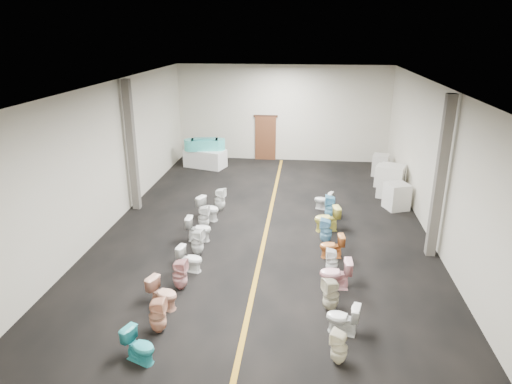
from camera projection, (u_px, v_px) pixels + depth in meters
The scene contains 37 objects.
floor at pixel (267, 225), 14.84m from camera, with size 16.00×16.00×0.00m, color black.
ceiling at pixel (269, 84), 13.32m from camera, with size 16.00×16.00×0.00m, color black.
wall_back at pixel (283, 114), 21.56m from camera, with size 10.00×10.00×0.00m, color beige.
wall_front at pixel (220, 306), 6.60m from camera, with size 10.00×10.00×0.00m, color beige.
wall_left at pixel (113, 154), 14.60m from camera, with size 16.00×16.00×0.00m, color beige.
wall_right at pixel (435, 164), 13.56m from camera, with size 16.00×16.00×0.00m, color beige.
aisle_stripe at pixel (267, 225), 14.84m from camera, with size 0.12×15.60×0.01m, color #9C6B16.
back_door at pixel (265, 138), 22.00m from camera, with size 1.00×0.10×2.10m, color #562D19.
door_frame at pixel (266, 116), 21.65m from camera, with size 1.15×0.08×0.10m, color #331C11.
column_left at pixel (132, 147), 15.51m from camera, with size 0.25×0.25×4.50m, color #59544C.
column_right at pixel (440, 179), 12.18m from camera, with size 0.25×0.25×4.50m, color #59544C.
display_table at pixel (205, 158), 20.99m from camera, with size 1.83×0.92×0.81m, color silver.
bathtub at pixel (205, 144), 20.76m from camera, with size 1.84×0.88×0.55m.
appliance_crate_a at pixel (397, 196), 16.06m from camera, with size 0.72×0.72×0.93m, color beige.
appliance_crate_b at pixel (391, 181), 17.21m from camera, with size 0.89×0.89×1.22m, color silver.
appliance_crate_c at pixel (385, 176), 18.43m from camera, with size 0.74×0.74×0.84m, color silver.
appliance_crate_d at pixel (380, 165), 19.74m from camera, with size 0.65×0.65×0.93m, color beige.
toilet_left_0 at pixel (140, 346), 8.67m from camera, with size 0.38×0.66×0.68m, color teal.
toilet_left_1 at pixel (158, 315), 9.50m from camera, with size 0.36×0.37×0.79m, color tan.
toilet_left_2 at pixel (163, 293), 10.35m from camera, with size 0.41×0.71×0.73m, color #DC9E84.
toilet_left_3 at pixel (180, 274), 11.08m from camera, with size 0.36×0.37×0.80m, color #D19495.
toilet_left_4 at pixel (190, 259), 11.95m from camera, with size 0.38×0.67×0.68m, color white.
toilet_left_5 at pixel (197, 242), 12.78m from camera, with size 0.35×0.36×0.78m, color silver.
toilet_left_6 at pixel (199, 229), 13.64m from camera, with size 0.43×0.75×0.76m, color silver.
toilet_left_7 at pixel (204, 217), 14.46m from camera, with size 0.35×0.36×0.78m, color silver.
toilet_left_8 at pixel (209, 209), 15.16m from camera, with size 0.43×0.76×0.78m, color white.
toilet_left_9 at pixel (220, 199), 15.95m from camera, with size 0.37×0.37×0.81m, color white.
toilet_right_0 at pixel (339, 348), 8.61m from camera, with size 0.32×0.32×0.71m, color #F5EDCA.
toilet_right_1 at pixel (343, 318), 9.48m from camera, with size 0.39×0.69×0.70m, color white.
toilet_right_2 at pixel (331, 295), 10.22m from camera, with size 0.36×0.37×0.81m, color beige.
toilet_right_3 at pixel (336, 274), 11.12m from camera, with size 0.44×0.77×0.78m, color #F4AEB5.
toilet_right_4 at pixel (332, 261), 11.83m from camera, with size 0.31×0.32×0.69m, color white.
toilet_right_5 at pixel (332, 246), 12.65m from camera, with size 0.38×0.66×0.68m, color orange.
toilet_right_6 at pixel (326, 231), 13.48m from camera, with size 0.35×0.36×0.78m, color #6DADD0.
toilet_right_7 at pixel (327, 219), 14.32m from camera, with size 0.45×0.79×0.80m, color #DFD359.
toilet_right_8 at pixel (331, 207), 15.17m from camera, with size 0.38×0.39×0.85m, color #66B5D9.
toilet_right_9 at pixel (323, 200), 16.06m from camera, with size 0.37×0.65×0.66m, color silver.
Camera 1 is at (1.14, -13.56, 6.03)m, focal length 32.00 mm.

